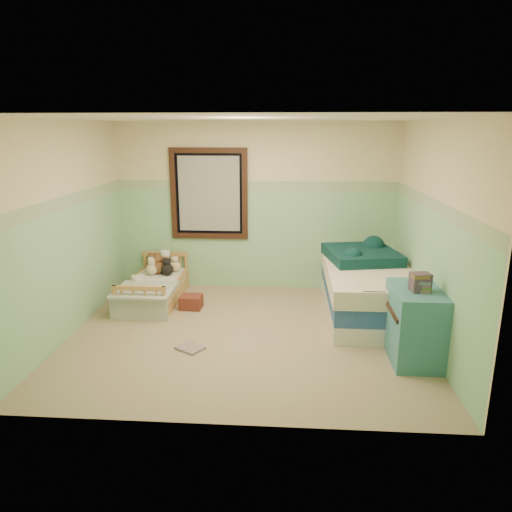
# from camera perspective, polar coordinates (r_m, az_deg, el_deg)

# --- Properties ---
(floor) EXTENTS (4.20, 3.60, 0.02)m
(floor) POSITION_cam_1_polar(r_m,az_deg,el_deg) (5.75, -1.29, -9.54)
(floor) COLOR #998866
(floor) RESTS_ON ground
(ceiling) EXTENTS (4.20, 3.60, 0.02)m
(ceiling) POSITION_cam_1_polar(r_m,az_deg,el_deg) (5.23, -1.46, 16.45)
(ceiling) COLOR silver
(ceiling) RESTS_ON wall_back
(wall_back) EXTENTS (4.20, 0.04, 2.50)m
(wall_back) POSITION_cam_1_polar(r_m,az_deg,el_deg) (7.11, -0.03, 5.91)
(wall_back) COLOR beige
(wall_back) RESTS_ON floor
(wall_front) EXTENTS (4.20, 0.04, 2.50)m
(wall_front) POSITION_cam_1_polar(r_m,az_deg,el_deg) (3.62, -4.00, -3.24)
(wall_front) COLOR beige
(wall_front) RESTS_ON floor
(wall_left) EXTENTS (0.04, 3.60, 2.50)m
(wall_left) POSITION_cam_1_polar(r_m,az_deg,el_deg) (5.92, -22.08, 2.92)
(wall_left) COLOR beige
(wall_left) RESTS_ON floor
(wall_right) EXTENTS (0.04, 3.60, 2.50)m
(wall_right) POSITION_cam_1_polar(r_m,az_deg,el_deg) (5.57, 20.72, 2.33)
(wall_right) COLOR beige
(wall_right) RESTS_ON floor
(wainscot_mint) EXTENTS (4.20, 0.01, 1.50)m
(wainscot_mint) POSITION_cam_1_polar(r_m,az_deg,el_deg) (7.19, -0.04, 1.96)
(wainscot_mint) COLOR #8BC591
(wainscot_mint) RESTS_ON floor
(border_strip) EXTENTS (4.20, 0.01, 0.15)m
(border_strip) POSITION_cam_1_polar(r_m,az_deg,el_deg) (7.05, -0.04, 8.50)
(border_strip) COLOR #487646
(border_strip) RESTS_ON wall_back
(window_frame) EXTENTS (1.16, 0.06, 1.36)m
(window_frame) POSITION_cam_1_polar(r_m,az_deg,el_deg) (7.13, -5.72, 7.48)
(window_frame) COLOR black
(window_frame) RESTS_ON wall_back
(window_blinds) EXTENTS (0.92, 0.01, 1.12)m
(window_blinds) POSITION_cam_1_polar(r_m,az_deg,el_deg) (7.14, -5.71, 7.49)
(window_blinds) COLOR #B2B2AF
(window_blinds) RESTS_ON window_frame
(toddler_bed_frame) EXTENTS (0.70, 1.41, 0.18)m
(toddler_bed_frame) POSITION_cam_1_polar(r_m,az_deg,el_deg) (6.93, -12.19, -4.61)
(toddler_bed_frame) COLOR #AA7643
(toddler_bed_frame) RESTS_ON floor
(toddler_mattress) EXTENTS (0.64, 1.35, 0.12)m
(toddler_mattress) POSITION_cam_1_polar(r_m,az_deg,el_deg) (6.88, -12.26, -3.43)
(toddler_mattress) COLOR silver
(toddler_mattress) RESTS_ON toddler_bed_frame
(patchwork_quilt) EXTENTS (0.76, 0.70, 0.03)m
(patchwork_quilt) POSITION_cam_1_polar(r_m,az_deg,el_deg) (6.46, -13.35, -4.03)
(patchwork_quilt) COLOR #6E90C7
(patchwork_quilt) RESTS_ON toddler_mattress
(plush_bed_brown) EXTENTS (0.19, 0.19, 0.19)m
(plush_bed_brown) POSITION_cam_1_polar(r_m,az_deg,el_deg) (7.33, -12.39, -1.01)
(plush_bed_brown) COLOR brown
(plush_bed_brown) RESTS_ON toddler_mattress
(plush_bed_white) EXTENTS (0.22, 0.22, 0.22)m
(plush_bed_white) POSITION_cam_1_polar(r_m,az_deg,el_deg) (7.27, -10.88, -0.92)
(plush_bed_white) COLOR silver
(plush_bed_white) RESTS_ON toddler_mattress
(plush_bed_tan) EXTENTS (0.17, 0.17, 0.17)m
(plush_bed_tan) POSITION_cam_1_polar(r_m,az_deg,el_deg) (7.12, -12.48, -1.60)
(plush_bed_tan) COLOR beige
(plush_bed_tan) RESTS_ON toddler_mattress
(plush_bed_dark) EXTENTS (0.18, 0.18, 0.18)m
(plush_bed_dark) POSITION_cam_1_polar(r_m,az_deg,el_deg) (7.06, -10.69, -1.60)
(plush_bed_dark) COLOR black
(plush_bed_dark) RESTS_ON toddler_mattress
(plush_floor_cream) EXTENTS (0.28, 0.28, 0.28)m
(plush_floor_cream) POSITION_cam_1_polar(r_m,az_deg,el_deg) (6.90, -14.00, -4.38)
(plush_floor_cream) COLOR silver
(plush_floor_cream) RESTS_ON floor
(plush_floor_tan) EXTENTS (0.23, 0.23, 0.23)m
(plush_floor_tan) POSITION_cam_1_polar(r_m,az_deg,el_deg) (6.54, -15.11, -5.81)
(plush_floor_tan) COLOR beige
(plush_floor_tan) RESTS_ON floor
(twin_bed_frame) EXTENTS (1.05, 2.10, 0.22)m
(twin_bed_frame) POSITION_cam_1_polar(r_m,az_deg,el_deg) (6.50, 13.17, -5.82)
(twin_bed_frame) COLOR silver
(twin_bed_frame) RESTS_ON floor
(twin_boxspring) EXTENTS (1.05, 2.10, 0.22)m
(twin_boxspring) POSITION_cam_1_polar(r_m,az_deg,el_deg) (6.43, 13.28, -3.99)
(twin_boxspring) COLOR navy
(twin_boxspring) RESTS_ON twin_bed_frame
(twin_mattress) EXTENTS (1.09, 2.14, 0.22)m
(twin_mattress) POSITION_cam_1_polar(r_m,az_deg,el_deg) (6.36, 13.40, -2.11)
(twin_mattress) COLOR beige
(twin_mattress) RESTS_ON twin_boxspring
(teal_blanket) EXTENTS (1.05, 1.09, 0.14)m
(teal_blanket) POSITION_cam_1_polar(r_m,az_deg,el_deg) (6.59, 12.66, 0.16)
(teal_blanket) COLOR #0D3D3E
(teal_blanket) RESTS_ON twin_mattress
(dresser) EXTENTS (0.49, 0.79, 0.79)m
(dresser) POSITION_cam_1_polar(r_m,az_deg,el_deg) (5.30, 18.65, -7.85)
(dresser) COLOR teal
(dresser) RESTS_ON floor
(book_stack) EXTENTS (0.22, 0.18, 0.19)m
(book_stack) POSITION_cam_1_polar(r_m,az_deg,el_deg) (5.08, 19.27, -3.01)
(book_stack) COLOR brown
(book_stack) RESTS_ON dresser
(red_pillow) EXTENTS (0.30, 0.27, 0.18)m
(red_pillow) POSITION_cam_1_polar(r_m,az_deg,el_deg) (6.56, -7.86, -5.53)
(red_pillow) COLOR maroon
(red_pillow) RESTS_ON floor
(floor_book) EXTENTS (0.36, 0.34, 0.03)m
(floor_book) POSITION_cam_1_polar(r_m,az_deg,el_deg) (5.43, -8.00, -10.96)
(floor_book) COLOR orange
(floor_book) RESTS_ON floor
(extra_plush_0) EXTENTS (0.18, 0.18, 0.18)m
(extra_plush_0) POSITION_cam_1_polar(r_m,az_deg,el_deg) (7.17, -12.44, -1.45)
(extra_plush_0) COLOR silver
(extra_plush_0) RESTS_ON toddler_mattress
(extra_plush_1) EXTENTS (0.20, 0.20, 0.20)m
(extra_plush_1) POSITION_cam_1_polar(r_m,az_deg,el_deg) (7.16, -11.82, -1.36)
(extra_plush_1) COLOR brown
(extra_plush_1) RESTS_ON toddler_mattress
(extra_plush_2) EXTENTS (0.16, 0.16, 0.16)m
(extra_plush_2) POSITION_cam_1_polar(r_m,az_deg,el_deg) (7.21, -9.75, -1.26)
(extra_plush_2) COLOR beige
(extra_plush_2) RESTS_ON toddler_mattress
(extra_plush_3) EXTENTS (0.17, 0.17, 0.17)m
(extra_plush_3) POSITION_cam_1_polar(r_m,az_deg,el_deg) (7.20, -11.00, -1.33)
(extra_plush_3) COLOR brown
(extra_plush_3) RESTS_ON toddler_mattress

